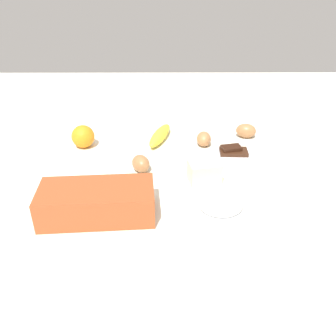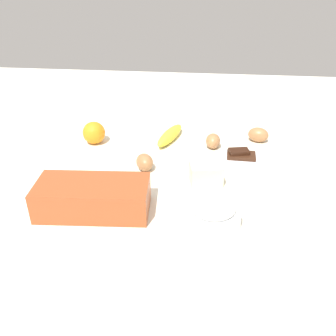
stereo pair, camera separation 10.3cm
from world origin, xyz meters
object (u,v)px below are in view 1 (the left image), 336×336
object	(u,v)px
butter_block	(206,172)
loaf_pan	(99,202)
egg_near_butter	(247,131)
banana	(161,135)
egg_loose	(205,139)
chocolate_plate	(234,153)
flour_bowl	(221,210)
egg_beside_bowl	(142,164)
orange_fruit	(84,136)

from	to	relation	value
butter_block	loaf_pan	bearing A→B (deg)	30.31
loaf_pan	egg_near_butter	bearing A→B (deg)	-138.60
banana	butter_block	world-z (taller)	butter_block
egg_near_butter	loaf_pan	bearing A→B (deg)	45.43
egg_loose	chocolate_plate	size ratio (longest dim) A/B	0.50
loaf_pan	butter_block	distance (m)	0.32
egg_loose	flour_bowl	bearing A→B (deg)	89.80
flour_bowl	egg_beside_bowl	size ratio (longest dim) A/B	2.01
egg_beside_bowl	orange_fruit	bearing A→B (deg)	-39.05
orange_fruit	egg_beside_bowl	distance (m)	0.27
loaf_pan	butter_block	bearing A→B (deg)	-153.72
egg_near_butter	egg_loose	size ratio (longest dim) A/B	1.11
egg_beside_bowl	chocolate_plate	bearing A→B (deg)	-162.04
butter_block	egg_near_butter	bearing A→B (deg)	-120.63
egg_beside_bowl	banana	bearing A→B (deg)	-104.08
flour_bowl	egg_near_butter	xyz separation A→B (m)	(-0.16, -0.49, -0.01)
butter_block	egg_beside_bowl	xyz separation A→B (m)	(0.19, -0.06, -0.00)
orange_fruit	egg_beside_bowl	size ratio (longest dim) A/B	1.15
loaf_pan	banana	xyz separation A→B (m)	(-0.15, -0.44, -0.02)
orange_fruit	egg_loose	size ratio (longest dim) A/B	1.20
butter_block	chocolate_plate	distance (m)	0.19
egg_loose	egg_beside_bowl	bearing A→B (deg)	40.35
flour_bowl	orange_fruit	bearing A→B (deg)	-45.28
banana	egg_loose	bearing A→B (deg)	164.40
loaf_pan	flour_bowl	size ratio (longest dim) A/B	2.11
egg_near_butter	butter_block	bearing A→B (deg)	59.37
banana	orange_fruit	world-z (taller)	orange_fruit
orange_fruit	egg_loose	xyz separation A→B (m)	(-0.41, -0.01, -0.01)
butter_block	egg_loose	bearing A→B (deg)	-94.92
banana	egg_beside_bowl	size ratio (longest dim) A/B	2.80
flour_bowl	chocolate_plate	size ratio (longest dim) A/B	1.05
egg_near_butter	flour_bowl	bearing A→B (deg)	71.95
egg_beside_bowl	flour_bowl	bearing A→B (deg)	129.58
egg_near_butter	chocolate_plate	distance (m)	0.16
flour_bowl	egg_loose	distance (m)	0.42
orange_fruit	egg_near_butter	bearing A→B (deg)	-172.47
flour_bowl	banana	distance (m)	0.49
loaf_pan	egg_loose	distance (m)	0.50
egg_near_butter	egg_loose	distance (m)	0.17
banana	egg_near_butter	xyz separation A→B (m)	(-0.31, -0.02, 0.01)
loaf_pan	orange_fruit	world-z (taller)	loaf_pan
butter_block	egg_loose	world-z (taller)	butter_block
banana	loaf_pan	bearing A→B (deg)	71.42
butter_block	orange_fruit	bearing A→B (deg)	-29.96
butter_block	egg_beside_bowl	size ratio (longest dim) A/B	1.32
chocolate_plate	orange_fruit	bearing A→B (deg)	-8.09
flour_bowl	egg_loose	xyz separation A→B (m)	(-0.00, -0.42, -0.01)
loaf_pan	egg_beside_bowl	bearing A→B (deg)	-116.80
loaf_pan	egg_beside_bowl	world-z (taller)	loaf_pan
loaf_pan	butter_block	size ratio (longest dim) A/B	3.20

